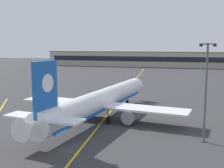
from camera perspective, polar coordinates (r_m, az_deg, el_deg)
ground_plane at (r=39.24m, az=-9.25°, el=-12.72°), size 400.00×400.00×0.00m
taxiway_centreline at (r=66.74m, az=0.95°, el=-3.84°), size 11.81×179.65×0.01m
airliner_foreground at (r=51.98m, az=-2.60°, el=-3.53°), size 32.35×41.37×11.65m
apron_lamp_post at (r=41.84m, az=18.12°, el=-1.38°), size 2.24×0.90×13.92m
terminal_building at (r=169.49m, az=12.25°, el=4.84°), size 150.52×12.40×8.95m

